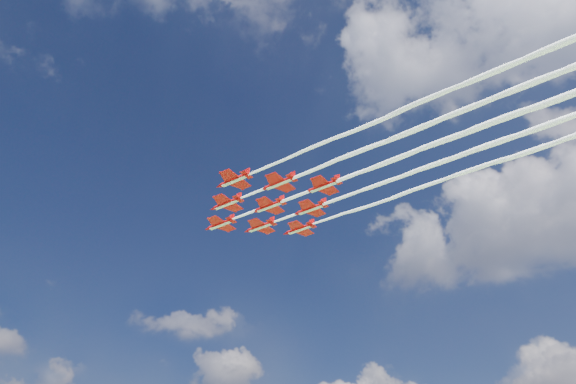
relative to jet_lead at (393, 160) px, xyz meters
name	(u,v)px	position (x,y,z in m)	size (l,w,h in m)	color
jet_lead	(393,160)	(0.00, 0.00, 0.00)	(119.06, 12.78, 2.78)	red
jet_row2_port	(414,130)	(9.34, -7.20, 0.00)	(119.06, 12.78, 2.78)	red
jet_row2_starb	(439,163)	(8.38, 8.31, 0.00)	(119.06, 12.78, 2.78)	red
jet_row3_port	(437,96)	(18.69, -14.40, 0.00)	(119.06, 12.78, 2.78)	red
jet_row3_centre	(463,134)	(17.72, 1.11, 0.00)	(119.06, 12.78, 2.78)	red
jet_row3_starb	(485,166)	(16.75, 16.62, 0.00)	(119.06, 12.78, 2.78)	red
jet_row4_port	(490,100)	(27.07, -6.09, 0.00)	(119.06, 12.78, 2.78)	red
jet_row4_starb	(511,138)	(26.10, 9.42, 0.00)	(119.06, 12.78, 2.78)	red
jet_tail	(542,105)	(35.44, 2.22, 0.00)	(119.06, 12.78, 2.78)	red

